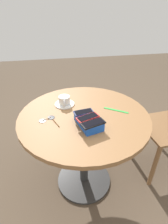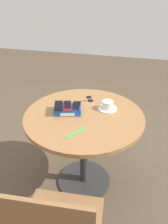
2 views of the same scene
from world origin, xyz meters
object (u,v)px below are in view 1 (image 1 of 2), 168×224
(round_table, at_px, (84,131))
(coffee_cup, at_px, (64,100))
(phone_navy, at_px, (84,112))
(phone_box, at_px, (89,121))
(phone_black, at_px, (93,123))
(saucer, at_px, (65,104))
(phone_red, at_px, (88,117))
(lanyard_strap, at_px, (116,110))
(sunglasses, at_px, (48,120))

(round_table, bearing_deg, coffee_cup, 37.42)
(phone_navy, bearing_deg, phone_box, -161.37)
(phone_black, bearing_deg, saucer, 21.64)
(phone_navy, relative_size, saucer, 0.90)
(phone_box, bearing_deg, coffee_cup, 24.18)
(phone_red, xyz_separation_m, coffee_cup, (0.29, 0.12, -0.02))
(round_table, bearing_deg, lanyard_strap, -87.69)
(phone_box, relative_size, saucer, 1.49)
(saucer, bearing_deg, phone_red, -157.10)
(phone_navy, bearing_deg, coffee_cup, 25.67)
(phone_black, bearing_deg, round_table, 5.85)
(coffee_cup, bearing_deg, lanyard_strap, -112.52)
(phone_red, distance_m, saucer, 0.32)
(round_table, height_order, phone_navy, phone_navy)
(coffee_cup, distance_m, lanyard_strap, 0.39)
(phone_navy, xyz_separation_m, saucer, (0.22, 0.11, -0.06))
(phone_black, height_order, phone_navy, phone_black)
(round_table, bearing_deg, phone_red, -179.48)
(phone_black, relative_size, saucer, 1.05)
(saucer, xyz_separation_m, sunglasses, (-0.18, 0.13, -0.00))
(phone_box, distance_m, phone_navy, 0.07)
(round_table, bearing_deg, phone_box, -177.13)
(phone_box, relative_size, phone_black, 1.43)
(coffee_cup, bearing_deg, sunglasses, 144.52)
(phone_black, distance_m, coffee_cup, 0.38)
(phone_navy, relative_size, lanyard_strap, 0.74)
(phone_box, bearing_deg, sunglasses, 67.80)
(phone_navy, height_order, saucer, phone_navy)
(round_table, xyz_separation_m, phone_red, (-0.13, -0.00, 0.21))
(saucer, relative_size, sunglasses, 1.07)
(phone_box, distance_m, sunglasses, 0.28)
(phone_box, distance_m, saucer, 0.31)
(lanyard_strap, height_order, sunglasses, sunglasses)
(phone_box, xyz_separation_m, saucer, (0.29, 0.13, -0.02))
(phone_navy, height_order, sunglasses, phone_navy)
(phone_red, bearing_deg, phone_black, -164.15)
(round_table, height_order, phone_black, phone_black)
(sunglasses, bearing_deg, phone_navy, -100.13)
(phone_black, height_order, lanyard_strap, phone_black)
(phone_black, xyz_separation_m, saucer, (0.35, 0.14, -0.06))
(coffee_cup, xyz_separation_m, lanyard_strap, (-0.15, -0.36, -0.04))
(phone_navy, bearing_deg, round_table, -13.14)
(phone_red, relative_size, phone_navy, 1.15)
(lanyard_strap, bearing_deg, phone_box, 120.29)
(sunglasses, bearing_deg, phone_box, -112.20)
(phone_red, bearing_deg, coffee_cup, 23.12)
(round_table, relative_size, saucer, 6.14)
(phone_black, xyz_separation_m, phone_red, (0.07, 0.02, 0.00))
(lanyard_strap, relative_size, sunglasses, 1.29)
(saucer, relative_size, lanyard_strap, 0.83)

